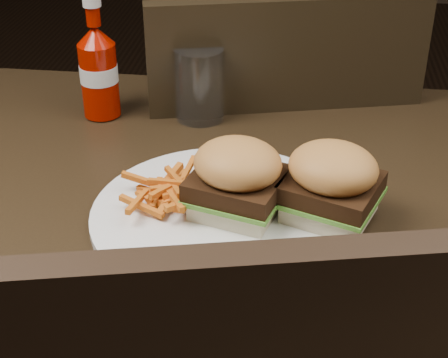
# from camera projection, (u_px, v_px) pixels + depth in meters

# --- Properties ---
(dining_table) EXTENTS (1.20, 0.80, 0.04)m
(dining_table) POSITION_uv_depth(u_px,v_px,m) (140.00, 210.00, 0.90)
(dining_table) COLOR black
(dining_table) RESTS_ON ground
(chair_far) EXTENTS (0.57, 0.57, 0.04)m
(chair_far) POSITION_uv_depth(u_px,v_px,m) (259.00, 202.00, 1.46)
(chair_far) COLOR black
(chair_far) RESTS_ON ground
(plate) EXTENTS (0.33, 0.33, 0.01)m
(plate) POSITION_uv_depth(u_px,v_px,m) (223.00, 214.00, 0.84)
(plate) COLOR white
(plate) RESTS_ON dining_table
(sandwich_half_a) EXTENTS (0.12, 0.11, 0.02)m
(sandwich_half_a) POSITION_uv_depth(u_px,v_px,m) (237.00, 203.00, 0.84)
(sandwich_half_a) COLOR beige
(sandwich_half_a) RESTS_ON plate
(sandwich_half_b) EXTENTS (0.12, 0.12, 0.02)m
(sandwich_half_b) POSITION_uv_depth(u_px,v_px,m) (329.00, 208.00, 0.83)
(sandwich_half_b) COLOR beige
(sandwich_half_b) RESTS_ON plate
(fries_pile) EXTENTS (0.10, 0.10, 0.04)m
(fries_pile) POSITION_uv_depth(u_px,v_px,m) (169.00, 187.00, 0.85)
(fries_pile) COLOR orange
(fries_pile) RESTS_ON plate
(ketchup_bottle) EXTENTS (0.07, 0.07, 0.12)m
(ketchup_bottle) POSITION_uv_depth(u_px,v_px,m) (100.00, 80.00, 1.06)
(ketchup_bottle) COLOR #980D00
(ketchup_bottle) RESTS_ON dining_table
(tumbler) EXTENTS (0.10, 0.10, 0.12)m
(tumbler) POSITION_uv_depth(u_px,v_px,m) (200.00, 85.00, 1.06)
(tumbler) COLOR white
(tumbler) RESTS_ON dining_table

